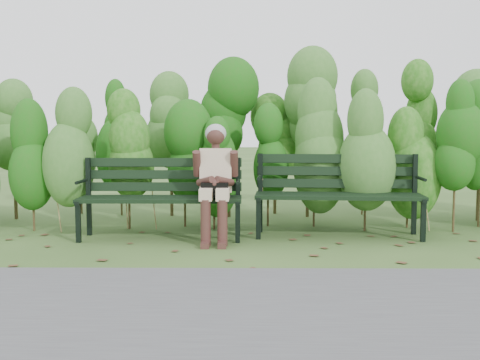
{
  "coord_description": "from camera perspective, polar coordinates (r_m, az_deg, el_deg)",
  "views": [
    {
      "loc": [
        0.07,
        -6.2,
        1.32
      ],
      "look_at": [
        0.0,
        0.35,
        0.75
      ],
      "focal_mm": 42.0,
      "sensor_mm": 36.0,
      "label": 1
    }
  ],
  "objects": [
    {
      "name": "seated_woman",
      "position": [
        6.73,
        -2.53,
        0.54
      ],
      "size": [
        0.55,
        0.8,
        1.41
      ],
      "color": "tan",
      "rests_on": "ground"
    },
    {
      "name": "hedge_band",
      "position": [
        8.06,
        0.11,
        4.54
      ],
      "size": [
        11.04,
        1.67,
        2.42
      ],
      "color": "#47381E",
      "rests_on": "ground"
    },
    {
      "name": "ground",
      "position": [
        6.34,
        -0.03,
        -7.05
      ],
      "size": [
        80.0,
        80.0,
        0.0
      ],
      "primitive_type": "plane",
      "color": "#304F1E"
    },
    {
      "name": "bench_left",
      "position": [
        7.02,
        -7.96,
        -1.1
      ],
      "size": [
        1.98,
        0.65,
        0.99
      ],
      "color": "black",
      "rests_on": "ground"
    },
    {
      "name": "bench_right",
      "position": [
        7.21,
        9.89,
        -0.77
      ],
      "size": [
        2.11,
        0.82,
        1.03
      ],
      "color": "black",
      "rests_on": "ground"
    },
    {
      "name": "footpath",
      "position": [
        4.21,
        -0.36,
        -13.24
      ],
      "size": [
        60.0,
        2.5,
        0.01
      ],
      "primitive_type": "cube",
      "color": "#474749",
      "rests_on": "ground"
    },
    {
      "name": "leaf_litter",
      "position": [
        6.19,
        1.14,
        -7.32
      ],
      "size": [
        5.46,
        2.29,
        0.01
      ],
      "color": "brown",
      "rests_on": "ground"
    }
  ]
}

